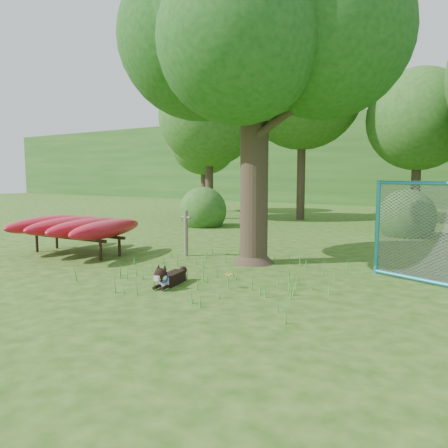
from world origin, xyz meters
The scene contains 13 objects.
ground centered at (0.00, 0.00, 0.00)m, with size 80.00×80.00×0.00m, color #22460E.
oak_tree centered at (0.06, 2.56, 5.11)m, with size 6.22×5.47×7.66m.
wooden_post centered at (-1.67, 2.34, 0.59)m, with size 0.30×0.11×1.11m.
kayak_rack centered at (-4.07, 1.04, 0.69)m, with size 3.14×2.79×0.90m.
husky_dog centered at (-0.11, -0.08, 0.15)m, with size 0.39×0.98×0.44m.
wildflower_clump centered at (0.84, 0.37, 0.21)m, with size 0.12×0.11×0.26m.
bg_tree_a centered at (-6.50, 10.00, 4.48)m, with size 4.40×4.40×6.70m.
bg_tree_b centered at (-3.00, 12.00, 5.61)m, with size 5.20×5.20×8.22m.
bg_tree_c centered at (1.50, 13.00, 4.11)m, with size 4.00×4.00×6.12m.
bg_tree_f centered at (-9.00, 13.00, 3.73)m, with size 3.60×3.60×5.55m.
shrub_left centered at (-5.00, 7.50, 0.00)m, with size 1.80×1.80×1.80m, color #24541B.
shrub_mid centered at (2.00, 9.00, 0.00)m, with size 1.80×1.80×1.80m, color #24541B.
wooded_hillside centered at (0.00, 28.00, 3.00)m, with size 80.00×12.00×6.00m, color #24541B.
Camera 1 is at (4.89, -5.78, 1.95)m, focal length 35.00 mm.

